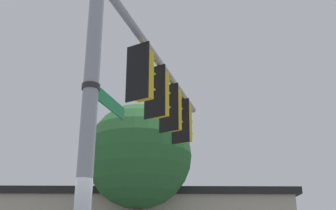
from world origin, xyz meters
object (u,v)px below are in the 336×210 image
street_name_sign (102,97)px  traffic_light_mid_inner (159,94)px  traffic_light_mid_outer (173,110)px  traffic_light_arm_end (184,123)px  traffic_light_nearest_pole (143,75)px

street_name_sign → traffic_light_mid_inner: bearing=105.0°
traffic_light_mid_outer → traffic_light_arm_end: bearing=105.1°
traffic_light_mid_inner → traffic_light_mid_outer: 1.09m
traffic_light_nearest_pole → street_name_sign: size_ratio=0.97×
traffic_light_mid_inner → traffic_light_arm_end: (-0.57, 2.11, 0.00)m
traffic_light_mid_outer → street_name_sign: bearing=-75.0°
traffic_light_arm_end → traffic_light_mid_outer: bearing=-74.9°
traffic_light_arm_end → street_name_sign: size_ratio=0.97×
traffic_light_mid_inner → street_name_sign: (0.74, -2.77, -1.16)m
traffic_light_arm_end → street_name_sign: bearing=-75.0°
traffic_light_mid_inner → traffic_light_arm_end: same height
street_name_sign → traffic_light_mid_outer: bearing=105.0°
traffic_light_arm_end → traffic_light_mid_inner: bearing=-74.9°
traffic_light_nearest_pole → traffic_light_mid_inner: 1.09m
traffic_light_mid_outer → traffic_light_arm_end: 1.09m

